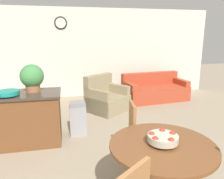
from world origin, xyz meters
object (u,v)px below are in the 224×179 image
at_px(kitchen_island, 24,118).
at_px(teal_bowl, 8,93).
at_px(dining_table, 162,159).
at_px(armchair, 106,99).
at_px(fruit_bowl, 163,138).
at_px(trash_bin, 78,118).
at_px(couch, 154,91).
at_px(dining_chair_far_side, 140,133).
at_px(potted_plant, 32,77).

bearing_deg(kitchen_island, teal_bowl, -141.58).
xyz_separation_m(dining_table, armchair, (0.02, 3.34, -0.29)).
distance_m(fruit_bowl, teal_bowl, 2.60).
bearing_deg(fruit_bowl, teal_bowl, 136.96).
bearing_deg(fruit_bowl, trash_bin, 110.43).
bearing_deg(teal_bowl, kitchen_island, 38.42).
xyz_separation_m(dining_table, kitchen_island, (-1.71, 1.92, -0.13)).
bearing_deg(couch, fruit_bowl, -118.24).
height_order(dining_chair_far_side, couch, dining_chair_far_side).
xyz_separation_m(teal_bowl, trash_bin, (1.12, 0.31, -0.66)).
xyz_separation_m(dining_table, trash_bin, (-0.78, 2.08, -0.27)).
height_order(potted_plant, couch, potted_plant).
height_order(dining_chair_far_side, trash_bin, dining_chair_far_side).
distance_m(dining_table, kitchen_island, 2.57).
relative_size(dining_chair_far_side, potted_plant, 2.03).
bearing_deg(teal_bowl, dining_table, -43.05).
bearing_deg(kitchen_island, armchair, 39.47).
height_order(dining_chair_far_side, potted_plant, potted_plant).
height_order(dining_table, dining_chair_far_side, dining_chair_far_side).
distance_m(kitchen_island, couch, 3.96).
bearing_deg(trash_bin, fruit_bowl, -69.57).
relative_size(teal_bowl, armchair, 0.29).
relative_size(kitchen_island, potted_plant, 2.69).
xyz_separation_m(dining_table, dining_chair_far_side, (0.03, 0.80, -0.07)).
height_order(dining_table, armchair, armchair).
bearing_deg(armchair, fruit_bowl, -128.17).
bearing_deg(dining_table, couch, 68.02).
bearing_deg(armchair, couch, -14.80).
bearing_deg(dining_chair_far_side, potted_plant, -119.74).
distance_m(dining_chair_far_side, kitchen_island, 2.07).
height_order(couch, armchair, armchair).
relative_size(dining_table, trash_bin, 1.73).
bearing_deg(trash_bin, dining_chair_far_side, -57.81).
relative_size(trash_bin, armchair, 0.54).
bearing_deg(potted_plant, dining_table, -52.56).
distance_m(dining_table, potted_plant, 2.60).
height_order(kitchen_island, armchair, kitchen_island).
distance_m(dining_chair_far_side, armchair, 2.56).
bearing_deg(potted_plant, couch, 32.51).
xyz_separation_m(fruit_bowl, kitchen_island, (-1.71, 1.92, -0.38)).
bearing_deg(armchair, kitchen_island, -178.38).
xyz_separation_m(fruit_bowl, couch, (1.63, 4.03, -0.57)).
distance_m(dining_table, couch, 4.35).
xyz_separation_m(dining_chair_far_side, teal_bowl, (-1.93, 0.97, 0.45)).
xyz_separation_m(teal_bowl, potted_plant, (0.36, 0.24, 0.20)).
xyz_separation_m(dining_chair_far_side, couch, (1.59, 3.23, -0.26)).
bearing_deg(teal_bowl, potted_plant, 33.70).
relative_size(dining_chair_far_side, couch, 0.50).
height_order(fruit_bowl, kitchen_island, kitchen_island).
height_order(kitchen_island, trash_bin, kitchen_island).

